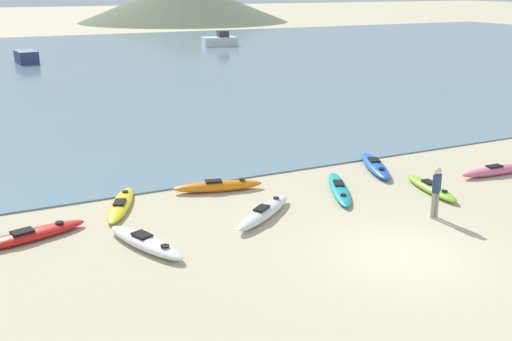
% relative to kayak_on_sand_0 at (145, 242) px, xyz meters
% --- Properties ---
extents(ground_plane, '(400.00, 400.00, 0.00)m').
position_rel_kayak_on_sand_0_xyz_m(ground_plane, '(6.07, -3.54, -0.16)').
color(ground_plane, '#C6B793').
extents(bay_water, '(160.00, 70.00, 0.06)m').
position_rel_kayak_on_sand_0_xyz_m(bay_water, '(6.07, 39.31, -0.13)').
color(bay_water, slate).
rests_on(bay_water, ground_plane).
extents(far_hill_midleft, '(40.35, 40.35, 7.80)m').
position_rel_kayak_on_sand_0_xyz_m(far_hill_midleft, '(36.26, 98.70, 3.75)').
color(far_hill_midleft, '#5B664C').
rests_on(far_hill_midleft, ground_plane).
extents(kayak_on_sand_0, '(1.74, 3.21, 0.36)m').
position_rel_kayak_on_sand_0_xyz_m(kayak_on_sand_0, '(0.00, 0.00, 0.00)').
color(kayak_on_sand_0, white).
rests_on(kayak_on_sand_0, ground_plane).
extents(kayak_on_sand_1, '(2.10, 3.49, 0.29)m').
position_rel_kayak_on_sand_0_xyz_m(kayak_on_sand_1, '(7.38, 1.52, -0.03)').
color(kayak_on_sand_1, teal).
rests_on(kayak_on_sand_1, ground_plane).
extents(kayak_on_sand_2, '(1.89, 3.27, 0.30)m').
position_rel_kayak_on_sand_0_xyz_m(kayak_on_sand_2, '(0.13, 3.30, -0.03)').
color(kayak_on_sand_2, yellow).
rests_on(kayak_on_sand_2, ground_plane).
extents(kayak_on_sand_3, '(1.05, 3.01, 0.34)m').
position_rel_kayak_on_sand_0_xyz_m(kayak_on_sand_3, '(10.26, 0.13, -0.01)').
color(kayak_on_sand_3, '#8CCC2D').
rests_on(kayak_on_sand_3, ground_plane).
extents(kayak_on_sand_4, '(3.43, 0.72, 0.38)m').
position_rel_kayak_on_sand_0_xyz_m(kayak_on_sand_4, '(13.92, 0.56, 0.01)').
color(kayak_on_sand_4, '#E5668C').
rests_on(kayak_on_sand_4, ground_plane).
extents(kayak_on_sand_5, '(3.20, 1.32, 0.41)m').
position_rel_kayak_on_sand_0_xyz_m(kayak_on_sand_5, '(3.62, 3.48, 0.03)').
color(kayak_on_sand_5, orange).
rests_on(kayak_on_sand_5, ground_plane).
extents(kayak_on_sand_6, '(3.39, 1.50, 0.34)m').
position_rel_kayak_on_sand_0_xyz_m(kayak_on_sand_6, '(-2.83, 1.93, -0.01)').
color(kayak_on_sand_6, red).
rests_on(kayak_on_sand_6, ground_plane).
extents(kayak_on_sand_7, '(1.96, 3.46, 0.38)m').
position_rel_kayak_on_sand_0_xyz_m(kayak_on_sand_7, '(10.12, 3.12, 0.01)').
color(kayak_on_sand_7, blue).
rests_on(kayak_on_sand_7, ground_plane).
extents(kayak_on_sand_8, '(2.97, 2.45, 0.39)m').
position_rel_kayak_on_sand_0_xyz_m(kayak_on_sand_8, '(3.93, 0.54, 0.02)').
color(kayak_on_sand_8, white).
rests_on(kayak_on_sand_8, ground_plane).
extents(person_near_foreground, '(0.33, 0.28, 1.63)m').
position_rel_kayak_on_sand_0_xyz_m(person_near_foreground, '(8.68, -1.79, 0.78)').
color(person_near_foreground, gray).
rests_on(person_near_foreground, ground_plane).
extents(moored_boat_1, '(4.22, 2.72, 1.73)m').
position_rel_kayak_on_sand_0_xyz_m(moored_boat_1, '(23.71, 50.96, 0.51)').
color(moored_boat_1, white).
rests_on(moored_boat_1, bay_water).
extents(moored_boat_2, '(1.90, 3.23, 1.11)m').
position_rel_kayak_on_sand_0_xyz_m(moored_boat_2, '(1.56, 43.94, 0.46)').
color(moored_boat_2, navy).
rests_on(moored_boat_2, bay_water).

